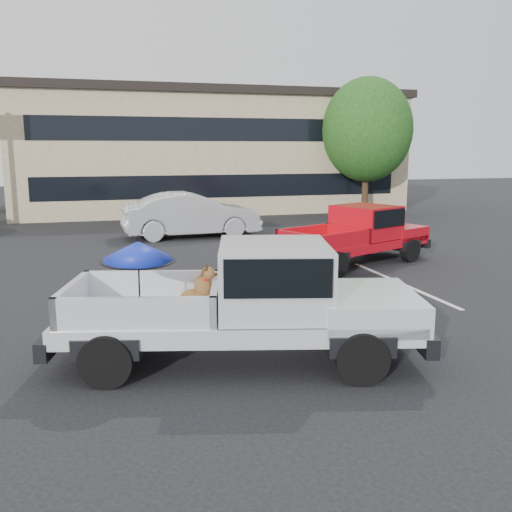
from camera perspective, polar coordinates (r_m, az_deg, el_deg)
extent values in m
plane|color=black|center=(11.60, 6.33, -5.89)|extent=(90.00, 90.00, 0.00)
cube|color=silver|center=(12.77, -9.77, -4.42)|extent=(0.12, 5.00, 0.01)
cube|color=silver|center=(14.64, 14.27, -2.65)|extent=(0.12, 5.00, 0.01)
cube|color=tan|center=(31.90, -4.73, 10.12)|extent=(20.00, 8.00, 6.00)
cube|color=black|center=(32.02, -4.82, 15.68)|extent=(20.40, 8.40, 0.40)
cube|color=black|center=(28.06, -3.07, 7.01)|extent=(18.00, 0.08, 1.10)
cube|color=black|center=(28.02, -3.13, 12.52)|extent=(18.00, 0.08, 1.10)
cylinder|color=#332114|center=(29.50, 10.85, 6.75)|extent=(0.32, 0.32, 2.73)
ellipsoid|color=#1A4213|center=(29.45, 11.05, 12.29)|extent=(4.46, 4.46, 5.13)
cylinder|color=#332114|center=(35.83, 0.69, 7.71)|extent=(0.32, 0.32, 2.86)
ellipsoid|color=#1A4213|center=(35.80, 0.70, 12.49)|extent=(4.68, 4.68, 5.38)
cylinder|color=black|center=(8.37, -14.74, -10.10)|extent=(0.81, 0.46, 0.76)
cylinder|color=black|center=(10.07, -12.40, -6.42)|extent=(0.81, 0.46, 0.76)
cylinder|color=black|center=(8.33, 10.55, -10.01)|extent=(0.81, 0.46, 0.76)
cylinder|color=black|center=(10.04, 8.35, -6.33)|extent=(0.81, 0.46, 0.76)
cube|color=silver|center=(8.93, -1.77, -6.44)|extent=(5.70, 3.19, 0.28)
cube|color=silver|center=(9.09, 10.99, -4.95)|extent=(1.93, 2.23, 0.46)
cube|color=black|center=(9.38, 15.41, -7.06)|extent=(0.68, 1.95, 0.30)
cube|color=black|center=(9.40, -18.91, -7.23)|extent=(0.66, 1.94, 0.28)
cube|color=silver|center=(8.77, 1.81, -2.16)|extent=(2.05, 2.19, 1.05)
cube|color=black|center=(8.73, 1.81, -0.88)|extent=(1.93, 2.25, 0.55)
cube|color=black|center=(9.03, -11.06, -6.04)|extent=(2.68, 2.35, 0.10)
cube|color=silver|center=(9.79, -10.30, -2.89)|extent=(2.25, 0.67, 0.50)
cube|color=silver|center=(8.13, -12.12, -5.77)|extent=(2.25, 0.67, 0.50)
cube|color=silver|center=(9.20, -17.92, -4.12)|extent=(0.55, 1.81, 0.50)
cube|color=silver|center=(8.84, -4.06, -4.22)|extent=(0.55, 1.81, 0.50)
ellipsoid|color=brown|center=(9.25, -6.29, -4.23)|extent=(0.53, 0.47, 0.30)
cylinder|color=brown|center=(9.17, -4.80, -4.57)|extent=(0.07, 0.07, 0.22)
cylinder|color=brown|center=(9.31, -4.75, -4.33)|extent=(0.07, 0.07, 0.22)
ellipsoid|color=brown|center=(9.19, -5.32, -3.10)|extent=(0.34, 0.32, 0.40)
cylinder|color=red|center=(9.16, -5.22, -2.31)|extent=(0.20, 0.20, 0.04)
sphere|color=brown|center=(9.13, -4.82, -1.73)|extent=(0.21, 0.21, 0.21)
cone|color=black|center=(9.13, -4.06, -1.85)|extent=(0.17, 0.14, 0.10)
cone|color=black|center=(9.06, -4.97, -1.12)|extent=(0.07, 0.07, 0.11)
cone|color=black|center=(9.16, -4.93, -0.97)|extent=(0.07, 0.07, 0.11)
cylinder|color=brown|center=(9.29, -7.32, -4.78)|extent=(0.27, 0.05, 0.09)
cylinder|color=black|center=(8.50, -11.59, -3.10)|extent=(0.02, 0.10, 1.05)
cone|color=#1529BF|center=(8.39, -11.73, 0.52)|extent=(1.10, 1.12, 0.36)
cylinder|color=black|center=(8.37, -11.78, 1.60)|extent=(0.02, 0.02, 0.10)
cylinder|color=black|center=(8.42, -11.70, -0.35)|extent=(1.10, 1.10, 0.09)
cylinder|color=black|center=(14.94, 8.05, -0.84)|extent=(0.72, 0.50, 0.68)
cylinder|color=black|center=(16.06, 3.71, 0.05)|extent=(0.72, 0.50, 0.68)
cylinder|color=black|center=(17.42, 15.16, 0.54)|extent=(0.72, 0.50, 0.68)
cylinder|color=black|center=(18.39, 10.98, 1.24)|extent=(0.72, 0.50, 0.68)
cube|color=red|center=(16.65, 9.79, 1.20)|extent=(5.09, 3.51, 0.25)
cube|color=red|center=(18.00, 13.50, 2.37)|extent=(1.92, 2.11, 0.41)
cube|color=black|center=(18.59, 14.69, 1.51)|extent=(0.87, 1.67, 0.27)
cube|color=black|center=(14.91, 3.65, -0.36)|extent=(0.85, 1.66, 0.25)
cube|color=red|center=(16.93, 10.94, 3.39)|extent=(2.01, 2.10, 0.94)
cube|color=black|center=(16.91, 10.96, 3.99)|extent=(1.92, 2.12, 0.49)
cube|color=black|center=(15.69, 6.73, 0.90)|extent=(2.54, 2.33, 0.09)
cube|color=red|center=(16.18, 4.76, 2.20)|extent=(1.91, 0.91, 0.45)
cube|color=red|center=(15.13, 8.89, 1.51)|extent=(1.91, 0.91, 0.45)
cube|color=red|center=(14.95, 4.16, 1.51)|extent=(0.75, 1.54, 0.45)
cube|color=red|center=(16.36, 9.12, 2.19)|extent=(0.75, 1.54, 0.45)
imported|color=#B2B5B9|center=(21.65, -6.50, 4.11)|extent=(5.18, 1.98, 1.69)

